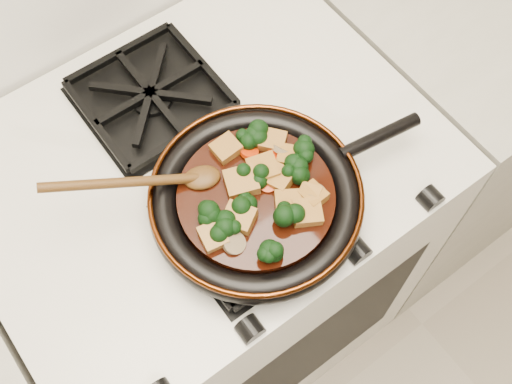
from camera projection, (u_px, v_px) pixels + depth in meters
stove at (214, 259)px, 1.44m from camera, size 0.76×0.60×0.90m
burner_grate_front at (249, 217)px, 0.98m from camera, size 0.23×0.23×0.03m
burner_grate_back at (151, 96)px, 1.08m from camera, size 0.23×0.23×0.03m
skillet at (257, 199)px, 0.96m from camera, size 0.45×0.32×0.05m
braising_sauce at (256, 198)px, 0.95m from camera, size 0.24×0.24×0.02m
tofu_cube_0 at (307, 213)px, 0.92m from camera, size 0.06×0.06×0.03m
tofu_cube_1 at (239, 218)px, 0.92m from camera, size 0.06×0.06×0.03m
tofu_cube_2 at (279, 179)px, 0.95m from camera, size 0.05×0.05×0.03m
tofu_cube_3 at (288, 202)px, 0.93m from camera, size 0.05×0.05×0.02m
tofu_cube_4 at (242, 183)px, 0.95m from camera, size 0.06×0.06×0.03m
tofu_cube_5 at (213, 237)px, 0.91m from camera, size 0.04×0.05×0.03m
tofu_cube_6 at (309, 196)px, 0.94m from camera, size 0.05×0.04×0.02m
tofu_cube_7 at (273, 142)px, 0.98m from camera, size 0.05×0.05×0.02m
tofu_cube_8 at (290, 158)px, 0.97m from camera, size 0.05×0.05×0.02m
tofu_cube_9 at (264, 170)px, 0.96m from camera, size 0.06×0.06×0.03m
tofu_cube_10 at (313, 196)px, 0.94m from camera, size 0.04×0.04×0.02m
tofu_cube_11 at (226, 149)px, 0.97m from camera, size 0.04×0.04×0.02m
broccoli_floret_0 at (293, 175)px, 0.95m from camera, size 0.08×0.07×0.06m
broccoli_floret_1 at (290, 212)px, 0.92m from camera, size 0.07×0.07×0.07m
broccoli_floret_2 at (225, 229)px, 0.91m from camera, size 0.08×0.08×0.07m
broccoli_floret_3 at (248, 203)px, 0.93m from camera, size 0.09×0.08×0.07m
broccoli_floret_4 at (252, 137)px, 0.98m from camera, size 0.09×0.09×0.06m
broccoli_floret_5 at (268, 249)px, 0.89m from camera, size 0.09×0.09×0.06m
broccoli_floret_6 at (304, 152)px, 0.97m from camera, size 0.07×0.07×0.07m
broccoli_floret_7 at (254, 176)px, 0.95m from camera, size 0.08×0.08×0.06m
broccoli_floret_8 at (208, 216)px, 0.92m from camera, size 0.07×0.07×0.06m
carrot_coin_0 at (243, 199)px, 0.94m from camera, size 0.03×0.03×0.02m
carrot_coin_1 at (249, 152)px, 0.97m from camera, size 0.03×0.03×0.02m
carrot_coin_2 at (268, 183)px, 0.95m from camera, size 0.03×0.03×0.02m
carrot_coin_3 at (275, 156)px, 0.97m from camera, size 0.03×0.03×0.01m
carrot_coin_4 at (277, 148)px, 0.98m from camera, size 0.03×0.03×0.02m
mushroom_slice_0 at (234, 243)px, 0.90m from camera, size 0.05×0.05×0.02m
mushroom_slice_1 at (282, 150)px, 0.97m from camera, size 0.04×0.04×0.03m
mushroom_slice_2 at (314, 191)px, 0.94m from camera, size 0.05×0.05×0.02m
wooden_spoon at (158, 180)px, 0.93m from camera, size 0.15×0.08×0.23m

